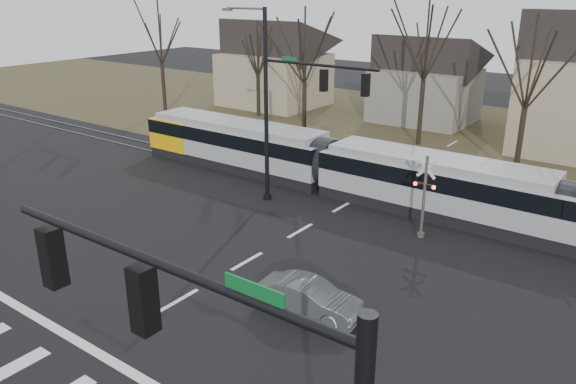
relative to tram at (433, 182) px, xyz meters
The scene contains 12 objects.
ground 16.61m from the tram, 104.45° to the right, with size 140.00×140.00×0.00m, color black.
grass_verge 16.60m from the tram, 104.45° to the left, with size 140.00×28.00×0.01m, color #38331E.
stop_line 18.35m from the tram, 103.04° to the right, with size 28.00×0.35×0.01m, color silver.
lane_dashes 4.44m from the tram, behind, with size 0.18×30.00×0.01m.
rail_pair 4.44m from the tram, behind, with size 90.00×1.52×0.06m.
tram is the anchor object (origin of this frame).
sedan 11.86m from the tram, 88.36° to the right, with size 4.02×1.77×1.29m, color #45494C.
signal_pole_far 8.44m from the tram, 151.81° to the right, with size 9.28×0.44×10.20m.
rail_crossing_signal 3.33m from the tram, 74.69° to the right, with size 1.08×0.36×4.00m.
tree_row 10.76m from the tram, 101.98° to the left, with size 59.20×7.20×10.00m.
house_a 30.23m from the tram, 143.27° to the left, with size 9.72×8.64×8.60m.
house_b 22.10m from the tram, 114.52° to the left, with size 8.64×7.56×7.65m.
Camera 1 is at (14.25, -10.43, 11.11)m, focal length 35.00 mm.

